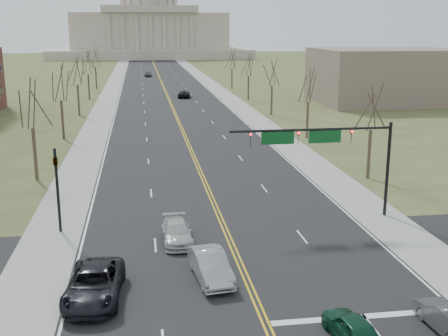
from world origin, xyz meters
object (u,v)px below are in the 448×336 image
object	(u,v)px
signal_left	(57,181)
car_far_sb	(148,74)
car_sb_inner_lead	(211,266)
car_sb_inner_second	(177,232)
signal_mast	(324,143)
car_far_nb	(184,94)
car_nb_inner_lead	(353,328)
car_sb_outer_lead	(94,284)

from	to	relation	value
signal_left	car_far_sb	bearing A→B (deg)	86.21
car_far_sb	car_sb_inner_lead	bearing A→B (deg)	-93.74
signal_left	car_sb_inner_second	xyz separation A→B (m)	(7.96, -3.15, -3.03)
car_sb_inner_lead	car_far_sb	bearing A→B (deg)	83.42
signal_mast	car_sb_inner_second	xyz separation A→B (m)	(-10.99, -3.15, -5.07)
signal_mast	car_far_nb	world-z (taller)	signal_mast
car_sb_inner_lead	car_far_nb	world-z (taller)	car_sb_inner_lead
signal_mast	signal_left	bearing A→B (deg)	180.00
car_sb_inner_lead	car_far_nb	size ratio (longest dim) A/B	0.96
car_sb_inner_lead	signal_left	bearing A→B (deg)	129.03
car_sb_inner_second	car_far_sb	distance (m)	129.01
signal_mast	signal_left	world-z (taller)	signal_mast
signal_mast	car_nb_inner_lead	xyz separation A→B (m)	(-3.91, -16.62, -5.06)
signal_left	car_sb_inner_lead	distance (m)	13.46
signal_mast	car_sb_inner_lead	bearing A→B (deg)	-136.09
signal_mast	car_nb_inner_lead	world-z (taller)	signal_mast
signal_mast	car_sb_inner_second	distance (m)	12.50
car_sb_inner_second	signal_left	bearing A→B (deg)	156.95
car_sb_outer_lead	car_sb_inner_lead	bearing A→B (deg)	17.16
signal_left	car_sb_outer_lead	xyz separation A→B (m)	(3.12, -10.59, -2.87)
car_sb_outer_lead	signal_left	bearing A→B (deg)	110.52
car_nb_inner_lead	car_sb_inner_lead	world-z (taller)	car_sb_inner_lead
car_sb_inner_second	car_far_sb	size ratio (longest dim) A/B	1.01
signal_left	car_nb_inner_lead	bearing A→B (deg)	-47.87
signal_left	car_sb_outer_lead	bearing A→B (deg)	-73.60
signal_mast	car_far_nb	xyz separation A→B (m)	(-4.21, 75.53, -5.04)
car_sb_outer_lead	car_sb_inner_second	distance (m)	8.88
car_sb_outer_lead	car_far_nb	xyz separation A→B (m)	(11.62, 86.12, -0.12)
signal_left	car_nb_inner_lead	size ratio (longest dim) A/B	1.49
car_sb_inner_lead	car_sb_outer_lead	bearing A→B (deg)	-174.02
signal_left	car_far_sb	world-z (taller)	signal_left
car_sb_inner_second	car_far_nb	distance (m)	78.98
car_sb_outer_lead	car_sb_inner_second	size ratio (longest dim) A/B	1.29
signal_left	car_nb_inner_lead	xyz separation A→B (m)	(15.03, -16.62, -3.01)
signal_mast	car_sb_inner_lead	world-z (taller)	signal_mast
car_nb_inner_lead	car_sb_inner_second	world-z (taller)	car_nb_inner_lead
signal_left	car_far_nb	distance (m)	77.01
car_nb_inner_lead	car_sb_outer_lead	bearing A→B (deg)	-32.50
car_nb_inner_lead	car_sb_inner_second	bearing A→B (deg)	-67.96
signal_mast	car_far_sb	world-z (taller)	signal_mast
car_far_nb	car_far_sb	bearing A→B (deg)	-75.92
signal_mast	car_nb_inner_lead	bearing A→B (deg)	-103.26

